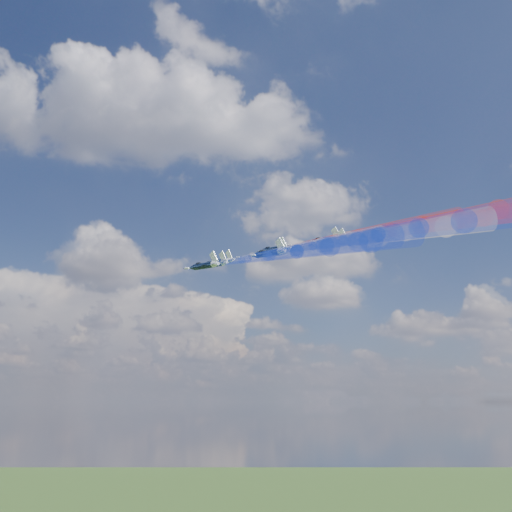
{
  "coord_description": "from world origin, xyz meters",
  "views": [
    {
      "loc": [
        12.59,
        -139.52,
        111.83
      ],
      "look_at": [
        19.19,
        -7.5,
        146.02
      ],
      "focal_mm": 39.71,
      "sensor_mm": 36.0,
      "label": 1
    }
  ],
  "objects": [
    {
      "name": "jet_lead",
      "position": [
        10.58,
        5.21,
        147.65
      ],
      "size": [
        15.85,
        16.38,
        7.68
      ],
      "primitive_type": null,
      "rotation": [
        0.11,
        -0.32,
        0.56
      ],
      "color": "black"
    },
    {
      "name": "trail_lead",
      "position": [
        27.29,
        -19.73,
        144.41
      ],
      "size": [
        31.49,
        43.85,
        10.57
      ],
      "primitive_type": null,
      "rotation": [
        0.11,
        -0.32,
        0.56
      ],
      "color": "white"
    },
    {
      "name": "jet_inner_left",
      "position": [
        9.15,
        -8.6,
        143.59
      ],
      "size": [
        15.85,
        16.38,
        7.68
      ],
      "primitive_type": null,
      "rotation": [
        0.11,
        -0.32,
        0.56
      ],
      "color": "black"
    },
    {
      "name": "trail_inner_left",
      "position": [
        25.86,
        -33.54,
        140.35
      ],
      "size": [
        31.49,
        43.85,
        10.57
      ],
      "primitive_type": null,
      "rotation": [
        0.11,
        -0.32,
        0.56
      ],
      "color": "#1833CF"
    },
    {
      "name": "jet_inner_right",
      "position": [
        24.1,
        1.29,
        150.14
      ],
      "size": [
        15.85,
        16.38,
        7.68
      ],
      "primitive_type": null,
      "rotation": [
        0.11,
        -0.32,
        0.56
      ],
      "color": "black"
    },
    {
      "name": "trail_inner_right",
      "position": [
        40.81,
        -23.65,
        146.9
      ],
      "size": [
        31.49,
        43.85,
        10.57
      ],
      "primitive_type": null,
      "rotation": [
        0.11,
        -0.32,
        0.56
      ],
      "color": "red"
    },
    {
      "name": "jet_outer_left",
      "position": [
        7.41,
        -22.56,
        139.85
      ],
      "size": [
        15.85,
        16.38,
        7.68
      ],
      "primitive_type": null,
      "rotation": [
        0.11,
        -0.32,
        0.56
      ],
      "color": "black"
    },
    {
      "name": "trail_outer_left",
      "position": [
        24.12,
        -47.5,
        136.61
      ],
      "size": [
        31.49,
        43.85,
        10.57
      ],
      "primitive_type": null,
      "rotation": [
        0.11,
        -0.32,
        0.56
      ],
      "color": "#1833CF"
    },
    {
      "name": "jet_center_third",
      "position": [
        22.98,
        -12.43,
        145.4
      ],
      "size": [
        15.85,
        16.38,
        7.68
      ],
      "primitive_type": null,
      "rotation": [
        0.11,
        -0.32,
        0.56
      ],
      "color": "black"
    },
    {
      "name": "trail_center_third",
      "position": [
        39.68,
        -37.37,
        142.16
      ],
      "size": [
        31.49,
        43.85,
        10.57
      ],
      "primitive_type": null,
      "rotation": [
        0.11,
        -0.32,
        0.56
      ],
      "color": "white"
    },
    {
      "name": "jet_outer_right",
      "position": [
        36.59,
        -4.25,
        151.25
      ],
      "size": [
        15.85,
        16.38,
        7.68
      ],
      "primitive_type": null,
      "rotation": [
        0.11,
        -0.32,
        0.56
      ],
      "color": "black"
    },
    {
      "name": "trail_outer_right",
      "position": [
        53.3,
        -29.19,
        148.01
      ],
      "size": [
        31.49,
        43.85,
        10.57
      ],
      "primitive_type": null,
      "rotation": [
        0.11,
        -0.32,
        0.56
      ],
      "color": "red"
    },
    {
      "name": "jet_rear_left",
      "position": [
        20.98,
        -24.45,
        142.28
      ],
      "size": [
        15.85,
        16.38,
        7.68
      ],
      "primitive_type": null,
      "rotation": [
        0.11,
        -0.32,
        0.56
      ],
      "color": "black"
    },
    {
      "name": "trail_rear_left",
      "position": [
        37.69,
        -49.39,
        139.04
      ],
      "size": [
        31.49,
        43.85,
        10.57
      ],
      "primitive_type": null,
      "rotation": [
        0.11,
        -0.32,
        0.56
      ],
      "color": "#1833CF"
    },
    {
      "name": "jet_rear_right",
      "position": [
        35.67,
        -16.57,
        147.01
      ],
      "size": [
        15.85,
        16.38,
        7.68
      ],
      "primitive_type": null,
      "rotation": [
        0.11,
        -0.32,
        0.56
      ],
      "color": "black"
    },
    {
      "name": "trail_rear_right",
      "position": [
        52.37,
        -41.51,
        143.77
      ],
      "size": [
        31.49,
        43.85,
        10.57
      ],
      "primitive_type": null,
      "rotation": [
        0.11,
        -0.32,
        0.56
      ],
      "color": "red"
    }
  ]
}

